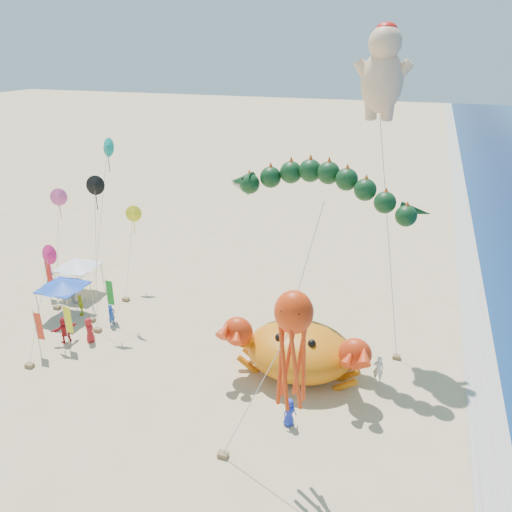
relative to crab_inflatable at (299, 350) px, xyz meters
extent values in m
plane|color=#D1B784|center=(-1.38, -0.02, -1.68)|extent=(320.00, 320.00, 0.00)
plane|color=silver|center=(10.62, -0.02, -1.67)|extent=(320.00, 320.00, 0.00)
ellipsoid|color=orange|center=(0.00, 0.14, -0.14)|extent=(6.48, 5.38, 3.07)
sphere|color=red|center=(-3.44, -1.15, 1.22)|extent=(1.83, 1.83, 1.83)
sphere|color=black|center=(-0.97, -0.94, 1.22)|extent=(0.47, 0.47, 0.47)
sphere|color=red|center=(3.44, -1.15, 1.22)|extent=(1.83, 1.83, 1.83)
sphere|color=black|center=(0.97, -0.94, 1.22)|extent=(0.47, 0.47, 0.47)
cone|color=black|center=(-5.18, 3.89, 8.78)|extent=(1.63, 1.20, 1.33)
cylinder|color=#B2B2B2|center=(-0.56, 2.05, 3.29)|extent=(1.75, 3.73, 9.67)
cube|color=olive|center=(-1.41, 0.21, -1.56)|extent=(0.50, 0.35, 0.25)
ellipsoid|color=#F6C096|center=(2.66, 7.57, 14.73)|extent=(2.50, 2.06, 3.68)
sphere|color=#F6C096|center=(2.66, 7.34, 16.88)|extent=(1.92, 1.92, 1.92)
ellipsoid|color=red|center=(2.66, 7.46, 17.56)|extent=(1.24, 1.24, 0.87)
cylinder|color=#B2B2B2|center=(4.12, 5.53, 5.86)|extent=(2.97, 4.13, 14.80)
cube|color=olive|center=(5.58, 3.50, -1.56)|extent=(0.50, 0.35, 0.25)
ellipsoid|color=red|center=(1.42, -7.33, 6.77)|extent=(1.64, 1.47, 1.88)
cylinder|color=#B2B2B2|center=(-0.18, -7.51, 2.35)|extent=(3.25, 0.40, 7.77)
cube|color=olive|center=(-1.78, -7.68, -1.56)|extent=(0.50, 0.35, 0.25)
cylinder|color=gray|center=(-19.31, 0.09, -0.58)|extent=(0.06, 0.06, 2.20)
cylinder|color=gray|center=(-16.66, 0.09, -0.58)|extent=(0.06, 0.06, 2.20)
cylinder|color=gray|center=(-19.31, 2.74, -0.58)|extent=(0.06, 0.06, 2.20)
cylinder|color=gray|center=(-16.66, 2.74, -0.58)|extent=(0.06, 0.06, 2.20)
cube|color=#1540BC|center=(-17.99, 1.42, 0.56)|extent=(2.89, 2.89, 0.08)
cone|color=#1540BC|center=(-17.99, 1.42, 0.80)|extent=(3.18, 3.18, 0.45)
cylinder|color=gray|center=(-20.48, 3.47, -0.58)|extent=(0.06, 0.06, 2.20)
cylinder|color=gray|center=(-17.94, 3.47, -0.58)|extent=(0.06, 0.06, 2.20)
cylinder|color=gray|center=(-20.48, 6.00, -0.58)|extent=(0.06, 0.06, 2.20)
cylinder|color=gray|center=(-17.94, 6.00, -0.58)|extent=(0.06, 0.06, 2.20)
cube|color=silver|center=(-19.21, 4.73, 0.56)|extent=(2.78, 2.78, 0.08)
cone|color=silver|center=(-19.21, 4.73, 0.80)|extent=(3.05, 3.05, 0.45)
cylinder|color=gray|center=(-15.05, -2.14, -0.08)|extent=(0.05, 0.05, 3.20)
cube|color=yellow|center=(-14.77, -2.14, 0.42)|extent=(0.50, 0.04, 1.90)
cylinder|color=gray|center=(-16.29, -3.38, -0.08)|extent=(0.05, 0.05, 3.20)
cube|color=red|center=(-16.01, -3.38, 0.42)|extent=(0.50, 0.04, 1.90)
cylinder|color=gray|center=(-21.13, 3.36, -0.08)|extent=(0.05, 0.05, 3.20)
cube|color=red|center=(-20.85, 3.36, 0.42)|extent=(0.50, 0.04, 1.90)
cylinder|color=gray|center=(-14.70, 2.01, -0.08)|extent=(0.05, 0.05, 3.20)
cube|color=#189327|center=(-14.42, 2.01, 0.42)|extent=(0.50, 0.04, 1.90)
imported|color=silver|center=(-18.75, 3.30, -0.75)|extent=(1.13, 1.04, 1.87)
imported|color=white|center=(4.66, 0.81, -0.84)|extent=(0.62, 0.42, 1.68)
imported|color=#2137C4|center=(0.67, -4.48, -0.88)|extent=(0.88, 0.93, 1.60)
imported|color=#28784A|center=(-21.79, 4.39, -0.90)|extent=(0.62, 1.03, 1.57)
imported|color=#B21C23|center=(-15.63, -1.65, -0.75)|extent=(1.41, 1.74, 1.86)
imported|color=#CCD425|center=(-16.92, 1.73, -0.87)|extent=(0.91, 0.99, 1.62)
imported|color=#1F49B5|center=(-13.90, 1.17, -0.86)|extent=(0.47, 0.65, 1.65)
imported|color=#AB1B21|center=(-14.12, -1.08, -0.81)|extent=(0.98, 1.01, 1.74)
cone|color=#DB186C|center=(-16.47, -1.08, 4.33)|extent=(1.30, 0.51, 1.32)
cylinder|color=#B2B2B2|center=(-16.22, -2.58, 1.35)|extent=(0.55, 3.04, 5.78)
cube|color=olive|center=(-15.97, -4.08, -1.56)|extent=(0.50, 0.35, 0.25)
cone|color=#0C877D|center=(-15.04, 4.53, 10.30)|extent=(1.30, 0.51, 1.32)
cylinder|color=#B2B2B2|center=(-14.79, 3.03, 4.33)|extent=(0.55, 3.04, 11.74)
cube|color=olive|center=(-14.54, 1.53, -1.56)|extent=(0.50, 0.35, 0.25)
cone|color=black|center=(-14.82, 2.36, 8.18)|extent=(1.30, 0.51, 1.32)
cylinder|color=#B2B2B2|center=(-14.57, 0.86, 3.27)|extent=(0.55, 3.04, 9.62)
cube|color=olive|center=(-14.32, -0.64, -1.56)|extent=(0.50, 0.35, 0.25)
cone|color=yellow|center=(-15.69, 7.84, 4.39)|extent=(1.30, 0.51, 1.32)
cylinder|color=#B2B2B2|center=(-15.44, 6.34, 1.38)|extent=(0.55, 3.04, 5.84)
cube|color=olive|center=(-15.19, 4.84, -1.56)|extent=(0.50, 0.35, 0.25)
cone|color=#F3519E|center=(-19.94, 4.64, 6.25)|extent=(1.30, 0.51, 1.32)
cylinder|color=#B2B2B2|center=(-19.69, 3.14, 2.31)|extent=(0.55, 3.04, 7.69)
cube|color=olive|center=(-19.44, 1.64, -1.56)|extent=(0.50, 0.35, 0.25)
camera|label=1|loc=(5.70, -24.64, 16.86)|focal=35.00mm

